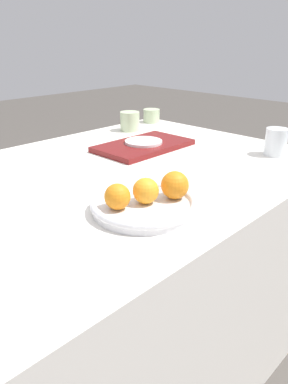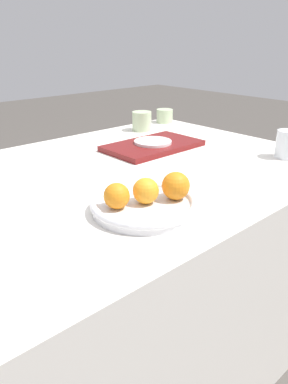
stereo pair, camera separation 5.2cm
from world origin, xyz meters
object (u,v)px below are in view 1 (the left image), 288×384
at_px(fruit_platter, 144,205).
at_px(cup_1, 130,121).
at_px(orange_0, 146,191).
at_px(orange_2, 175,185).
at_px(water_glass, 276,142).
at_px(side_plate, 144,142).
at_px(orange_1, 117,197).
at_px(cup_0, 151,116).
at_px(serving_tray, 144,146).

distance_m(fruit_platter, cup_1, 0.84).
height_order(orange_0, orange_2, orange_2).
distance_m(orange_2, water_glass, 0.58).
bearing_deg(water_glass, cup_1, 98.96).
distance_m(fruit_platter, water_glass, 0.66).
distance_m(orange_2, side_plate, 0.53).
bearing_deg(orange_1, side_plate, 38.27).
relative_size(fruit_platter, orange_1, 4.23).
xyz_separation_m(water_glass, cup_1, (-0.10, 0.64, -0.01)).
distance_m(side_plate, cup_0, 0.46).
bearing_deg(fruit_platter, orange_0, -28.47).
distance_m(fruit_platter, cup_0, 1.01).
bearing_deg(serving_tray, cup_1, 56.27).
height_order(serving_tray, cup_0, cup_0).
relative_size(side_plate, cup_1, 1.65).
bearing_deg(orange_2, cup_0, 46.41).
xyz_separation_m(fruit_platter, orange_0, (0.00, -0.00, 0.04)).
height_order(orange_1, orange_2, orange_2).
bearing_deg(side_plate, fruit_platter, -135.71).
bearing_deg(fruit_platter, cup_1, 48.45).
xyz_separation_m(orange_1, side_plate, (0.46, 0.36, -0.03)).
distance_m(side_plate, cup_1, 0.29).
xyz_separation_m(orange_0, side_plate, (0.39, 0.39, -0.03)).
height_order(orange_1, cup_1, cup_1).
bearing_deg(side_plate, cup_1, 56.27).
bearing_deg(side_plate, orange_2, -127.42).
bearing_deg(water_glass, side_plate, 123.67).
height_order(water_glass, cup_1, water_glass).
relative_size(fruit_platter, serving_tray, 0.72).
distance_m(orange_1, orange_2, 0.15).
bearing_deg(fruit_platter, water_glass, -1.03).
relative_size(orange_0, side_plate, 0.45).
bearing_deg(orange_0, cup_0, 42.30).
relative_size(orange_1, water_glass, 0.64).
bearing_deg(cup_0, side_plate, -140.58).
bearing_deg(orange_0, orange_2, -23.76).
distance_m(fruit_platter, orange_2, 0.09).
relative_size(orange_1, cup_1, 0.72).
distance_m(orange_0, side_plate, 0.55).
distance_m(fruit_platter, orange_0, 0.04).
xyz_separation_m(serving_tray, side_plate, (-0.00, 0.00, 0.01)).
relative_size(orange_2, serving_tray, 0.19).
bearing_deg(cup_1, water_glass, -81.04).
height_order(orange_2, side_plate, orange_2).
bearing_deg(orange_2, orange_1, 158.48).
xyz_separation_m(orange_2, water_glass, (0.58, 0.02, -0.01)).
distance_m(orange_0, cup_0, 1.01).
distance_m(water_glass, cup_1, 0.65).
xyz_separation_m(fruit_platter, orange_1, (-0.07, 0.02, 0.04)).
xyz_separation_m(orange_2, side_plate, (0.32, 0.42, -0.03)).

